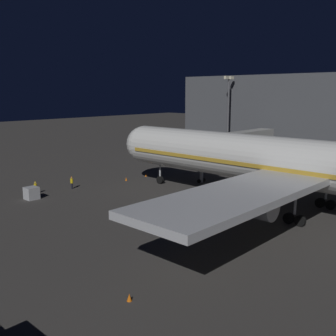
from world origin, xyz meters
name	(u,v)px	position (x,y,z in m)	size (l,w,h in m)	color
ground_plane	(231,199)	(0.00, 0.00, 0.00)	(320.00, 320.00, 0.00)	#383533
airliner_at_gate	(301,165)	(0.00, 9.45, 5.84)	(50.84, 58.58, 19.71)	silver
jet_bridge	(228,141)	(-12.26, -9.04, 5.93)	(22.95, 3.40, 7.46)	#9E9E99
apron_floodlight_mast	(228,112)	(-25.50, -18.36, 10.05)	(2.90, 0.50, 17.25)	#59595E
baggage_container_near_belt	(32,193)	(18.26, -19.38, 0.82)	(1.61, 1.62, 1.64)	#B7BABF
ground_crew_near_nose_gear	(72,182)	(11.31, -20.40, 1.01)	(0.40, 0.40, 1.84)	black
ground_crew_under_port_wing	(36,187)	(16.49, -21.53, 0.98)	(0.40, 0.40, 1.77)	black
traffic_cone_nose_port	(146,175)	(-2.20, -18.70, 0.28)	(0.36, 0.36, 0.55)	orange
traffic_cone_nose_starboard	(126,179)	(2.20, -18.70, 0.28)	(0.36, 0.36, 0.55)	orange
traffic_cone_wingtip_svc_side	(129,297)	(26.92, 10.04, 0.28)	(0.36, 0.36, 0.55)	orange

